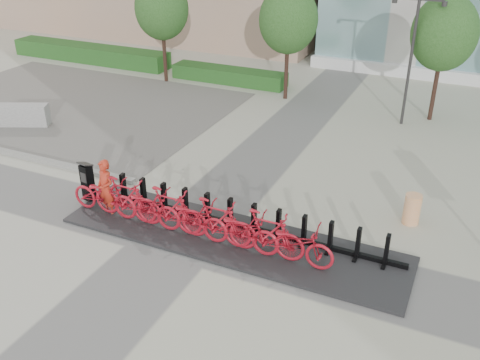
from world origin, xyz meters
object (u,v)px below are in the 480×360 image
at_px(worker_red, 106,188).
at_px(kiosk, 87,181).
at_px(jersey_barrier, 21,115).
at_px(bike_0, 104,195).
at_px(construction_barrel, 412,209).

bearing_deg(worker_red, kiosk, 175.27).
bearing_deg(worker_red, jersey_barrier, 167.05).
distance_m(kiosk, worker_red, 1.09).
bearing_deg(bike_0, kiosk, 65.62).
relative_size(bike_0, construction_barrel, 2.39).
relative_size(kiosk, construction_barrel, 1.41).
xyz_separation_m(construction_barrel, jersey_barrier, (-15.74, 1.09, -0.02)).
xyz_separation_m(bike_0, jersey_barrier, (-7.57, 4.36, -0.21)).
xyz_separation_m(kiosk, jersey_barrier, (-6.61, 3.93, -0.26)).
relative_size(kiosk, jersey_barrier, 0.57).
distance_m(construction_barrel, jersey_barrier, 15.78).
xyz_separation_m(kiosk, worker_red, (1.01, -0.39, 0.18)).
bearing_deg(worker_red, bike_0, -126.81).
xyz_separation_m(kiosk, construction_barrel, (9.13, 2.83, -0.24)).
distance_m(worker_red, construction_barrel, 8.75).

